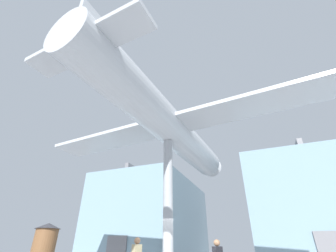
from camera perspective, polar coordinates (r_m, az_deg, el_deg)
glass_pavilion_left at (r=26.76m, az=-3.68°, el=-22.98°), size 8.81×13.68×8.62m
glass_pavilion_right at (r=24.53m, az=31.57°, el=-18.60°), size 8.81×13.68×8.62m
support_pylon_central at (r=10.66m, az=0.00°, el=-19.23°), size 0.45×0.45×6.23m
suspended_airplane at (r=12.15m, az=0.42°, el=-0.36°), size 15.32×14.99×2.76m
info_kiosk at (r=14.12m, az=-29.17°, el=-25.79°), size 1.26×1.26×2.53m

